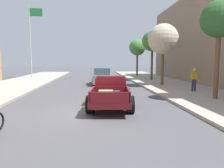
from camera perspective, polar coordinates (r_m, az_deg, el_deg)
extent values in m
plane|color=#47474C|center=(9.62, -6.01, -7.77)|extent=(140.00, 140.00, 0.00)
cube|color=#510F14|center=(10.62, -0.36, -3.39)|extent=(2.24, 5.05, 0.24)
cube|color=#510F14|center=(10.89, -0.33, -0.38)|extent=(1.66, 1.25, 0.80)
cube|color=#510F14|center=(10.80, -0.33, 2.01)|extent=(1.52, 1.07, 0.12)
cube|color=#3D4C5B|center=(11.44, -0.28, 0.76)|extent=(1.32, 0.17, 0.44)
cube|color=#510F14|center=(12.20, -0.22, -0.30)|extent=(1.46, 1.62, 0.52)
cube|color=silver|center=(13.00, -0.17, 0.03)|extent=(0.69, 0.17, 0.47)
cube|color=#510F14|center=(9.22, -0.52, -4.03)|extent=(1.89, 2.26, 0.04)
cube|color=#510F14|center=(9.24, -5.55, -2.66)|extent=(0.29, 2.10, 0.44)
cube|color=#510F14|center=(9.20, 4.53, -2.69)|extent=(0.29, 2.10, 0.44)
cube|color=#510F14|center=(8.19, -0.67, -3.81)|extent=(1.62, 0.24, 0.44)
cube|color=#510F14|center=(10.18, -0.40, -1.77)|extent=(1.62, 0.24, 0.44)
cylinder|color=black|center=(12.02, -4.53, -2.93)|extent=(0.44, 0.83, 0.80)
cylinder|color=silver|center=(12.04, -5.41, -2.92)|extent=(0.08, 0.65, 0.66)
cylinder|color=silver|center=(12.04, -5.45, -2.92)|extent=(0.04, 0.24, 0.24)
cylinder|color=black|center=(11.99, 4.05, -2.94)|extent=(0.44, 0.83, 0.80)
cylinder|color=silver|center=(12.01, 4.94, -2.94)|extent=(0.08, 0.65, 0.66)
cylinder|color=silver|center=(12.01, 4.98, -2.94)|extent=(0.04, 0.24, 0.24)
cylinder|color=black|center=(9.39, -6.02, -5.62)|extent=(0.44, 0.83, 0.80)
cylinder|color=silver|center=(9.41, -7.14, -5.61)|extent=(0.08, 0.65, 0.66)
cylinder|color=silver|center=(9.41, -7.20, -5.60)|extent=(0.04, 0.24, 0.24)
cylinder|color=black|center=(9.35, 5.02, -5.66)|extent=(0.44, 0.83, 0.80)
cylinder|color=silver|center=(9.37, 6.16, -5.65)|extent=(0.08, 0.65, 0.66)
cylinder|color=silver|center=(9.37, 6.22, -5.65)|extent=(0.04, 0.24, 0.24)
cube|color=gray|center=(8.84, -1.73, -3.04)|extent=(0.64, 0.50, 0.40)
cube|color=#3D2D1E|center=(8.84, -1.73, -3.04)|extent=(0.62, 0.11, 0.42)
cube|color=#2D2D33|center=(9.49, 0.85, -2.75)|extent=(0.45, 0.33, 0.28)
cube|color=slate|center=(20.54, -2.74, 1.60)|extent=(1.92, 4.38, 0.80)
cube|color=#384C5B|center=(20.34, -2.75, 3.59)|extent=(1.61, 2.07, 0.64)
cylinder|color=black|center=(21.87, -4.88, 1.15)|extent=(0.25, 0.67, 0.66)
cylinder|color=black|center=(21.86, -0.55, 1.17)|extent=(0.25, 0.67, 0.66)
cylinder|color=black|center=(19.31, -5.21, 0.43)|extent=(0.25, 0.67, 0.66)
cylinder|color=black|center=(19.30, -0.31, 0.46)|extent=(0.25, 0.67, 0.66)
cylinder|color=#232847|center=(16.02, 21.40, -0.34)|extent=(0.14, 0.14, 0.86)
cylinder|color=#232847|center=(16.10, 21.97, -0.33)|extent=(0.14, 0.14, 0.86)
cube|color=gold|center=(16.00, 21.79, 2.19)|extent=(0.36, 0.22, 0.56)
cylinder|color=gold|center=(15.90, 21.08, 2.09)|extent=(0.09, 0.09, 0.54)
cylinder|color=gold|center=(16.10, 22.49, 2.08)|extent=(0.09, 0.09, 0.54)
sphere|color=tan|center=(15.98, 21.85, 3.62)|extent=(0.22, 0.22, 0.22)
cylinder|color=#B2B2B7|center=(29.21, -21.63, 10.55)|extent=(0.12, 0.12, 9.00)
sphere|color=gold|center=(29.91, -22.02, 19.32)|extent=(0.16, 0.16, 0.16)
cube|color=#196633|center=(29.53, -20.27, 18.11)|extent=(1.60, 0.03, 1.00)
cylinder|color=brown|center=(13.39, 27.02, 4.36)|extent=(0.26, 0.26, 3.76)
sphere|color=#285628|center=(13.58, 27.63, 15.69)|extent=(2.11, 2.11, 2.11)
cylinder|color=brown|center=(19.19, 13.75, 4.34)|extent=(0.26, 0.26, 3.10)
sphere|color=#ADA893|center=(19.27, 13.96, 11.97)|extent=(2.70, 2.70, 2.70)
cylinder|color=brown|center=(24.35, 10.95, 5.35)|extent=(0.26, 0.26, 3.54)
sphere|color=#33662D|center=(24.44, 11.08, 11.57)|extent=(2.34, 2.34, 2.34)
cylinder|color=brown|center=(29.92, 6.95, 5.31)|extent=(0.26, 0.26, 3.22)
sphere|color=#3D7538|center=(29.98, 7.01, 10.04)|extent=(2.29, 2.29, 2.29)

